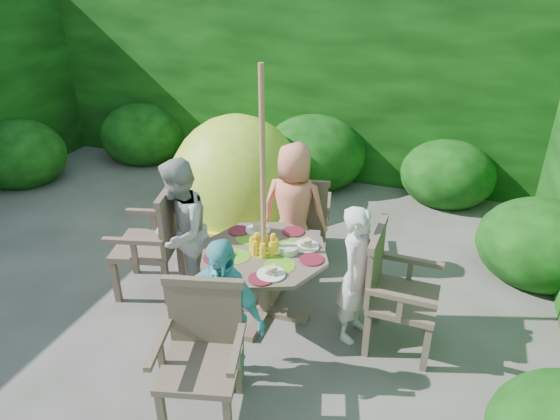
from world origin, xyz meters
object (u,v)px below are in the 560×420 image
(patio_table, at_px, (265,261))
(dome_tent, at_px, (237,201))
(child_right, at_px, (357,275))
(child_back, at_px, (294,209))
(parasol_pole, at_px, (263,203))
(child_left, at_px, (180,232))
(garden_chair_right, at_px, (394,289))
(garden_chair_back, at_px, (304,214))
(garden_chair_left, at_px, (155,239))
(child_front, at_px, (223,313))
(garden_chair_front, at_px, (202,350))

(patio_table, height_order, dome_tent, dome_tent)
(child_right, bearing_deg, patio_table, 104.15)
(dome_tent, bearing_deg, child_back, -28.83)
(parasol_pole, bearing_deg, child_left, 179.89)
(parasol_pole, distance_m, child_back, 0.91)
(garden_chair_right, relative_size, dome_tent, 0.42)
(garden_chair_back, xyz_separation_m, child_back, (-0.02, -0.30, 0.20))
(garden_chair_left, xyz_separation_m, child_front, (1.09, -0.82, 0.05))
(garden_chair_front, relative_size, dome_tent, 0.40)
(parasol_pole, height_order, child_left, parasol_pole)
(parasol_pole, bearing_deg, patio_table, 12.70)
(child_back, bearing_deg, child_left, 44.84)
(garden_chair_right, xyz_separation_m, child_front, (-1.09, -0.80, 0.07))
(garden_chair_right, distance_m, child_front, 1.36)
(garden_chair_left, bearing_deg, patio_table, 74.33)
(garden_chair_right, relative_size, child_left, 0.72)
(garden_chair_left, bearing_deg, garden_chair_back, 119.75)
(parasol_pole, distance_m, child_left, 0.90)
(garden_chair_left, bearing_deg, child_right, 74.79)
(garden_chair_right, relative_size, garden_chair_front, 1.05)
(parasol_pole, xyz_separation_m, garden_chair_right, (1.09, -0.00, -0.58))
(child_back, bearing_deg, child_right, 134.84)
(child_right, xyz_separation_m, child_back, (-0.80, 0.80, 0.08))
(parasol_pole, relative_size, garden_chair_left, 2.15)
(garden_chair_right, bearing_deg, parasol_pole, 91.30)
(garden_chair_back, relative_size, child_right, 0.74)
(garden_chair_front, bearing_deg, garden_chair_back, 74.51)
(garden_chair_left, relative_size, child_back, 0.76)
(child_front, bearing_deg, child_back, 104.05)
(parasol_pole, bearing_deg, dome_tent, 119.95)
(child_left, xyz_separation_m, child_back, (0.80, 0.80, -0.01))
(child_right, bearing_deg, child_back, 59.21)
(patio_table, bearing_deg, garden_chair_right, -0.06)
(garden_chair_left, distance_m, child_left, 0.32)
(patio_table, height_order, parasol_pole, parasol_pole)
(garden_chair_front, bearing_deg, patio_table, 74.19)
(garden_chair_back, xyz_separation_m, child_left, (-0.82, -1.10, 0.21))
(child_back, bearing_deg, dome_tent, -46.80)
(patio_table, bearing_deg, parasol_pole, -167.30)
(child_right, distance_m, child_left, 1.60)
(garden_chair_back, xyz_separation_m, garden_chair_front, (-0.04, -2.20, 0.03))
(garden_chair_front, height_order, dome_tent, dome_tent)
(garden_chair_right, bearing_deg, patio_table, 91.25)
(garden_chair_right, distance_m, dome_tent, 3.13)
(patio_table, height_order, child_back, child_back)
(garden_chair_right, relative_size, child_front, 0.82)
(patio_table, distance_m, parasol_pole, 0.55)
(child_front, bearing_deg, garden_chair_right, 50.32)
(parasol_pole, relative_size, dome_tent, 0.93)
(garden_chair_right, bearing_deg, garden_chair_front, 135.89)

